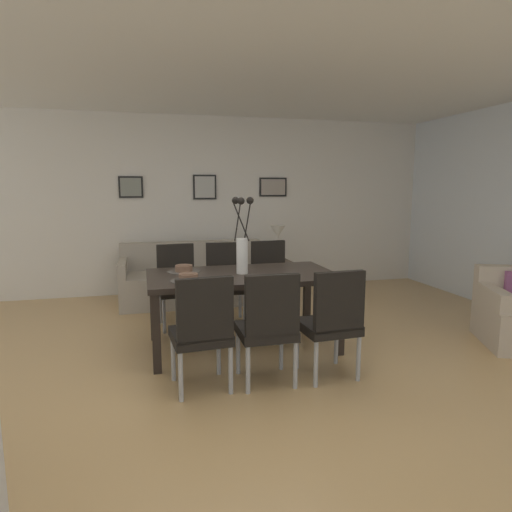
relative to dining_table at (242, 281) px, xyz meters
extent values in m
plane|color=tan|center=(-0.08, -0.65, -0.67)|extent=(9.00, 9.00, 0.00)
cube|color=silver|center=(-0.08, 2.60, 0.63)|extent=(9.00, 0.10, 2.60)
cube|color=white|center=(-0.08, -0.25, 1.97)|extent=(9.00, 7.20, 0.08)
cube|color=black|center=(0.00, 0.00, 0.05)|extent=(1.80, 0.99, 0.05)
cube|color=black|center=(0.84, 0.43, -0.32)|extent=(0.07, 0.07, 0.69)
cube|color=black|center=(-0.84, 0.43, -0.32)|extent=(0.07, 0.07, 0.69)
cube|color=black|center=(0.84, -0.43, -0.32)|extent=(0.07, 0.07, 0.69)
cube|color=black|center=(-0.84, -0.43, -0.32)|extent=(0.07, 0.07, 0.69)
cube|color=black|center=(-0.51, -0.80, -0.25)|extent=(0.47, 0.47, 0.08)
cube|color=black|center=(-0.50, -0.99, 0.01)|extent=(0.42, 0.09, 0.48)
cylinder|color=#9EA0A5|center=(-0.34, -0.59, -0.48)|extent=(0.04, 0.04, 0.38)
cylinder|color=#9EA0A5|center=(-0.72, -0.62, -0.48)|extent=(0.04, 0.04, 0.38)
cylinder|color=#9EA0A5|center=(-0.31, -0.97, -0.48)|extent=(0.04, 0.04, 0.38)
cylinder|color=#9EA0A5|center=(-0.69, -1.00, -0.48)|extent=(0.04, 0.04, 0.38)
cube|color=black|center=(-0.55, 0.81, -0.25)|extent=(0.47, 0.47, 0.08)
cube|color=black|center=(-0.57, 1.00, 0.01)|extent=(0.42, 0.09, 0.48)
cylinder|color=#9EA0A5|center=(-0.73, 0.61, -0.48)|extent=(0.04, 0.04, 0.38)
cylinder|color=#9EA0A5|center=(-0.35, 0.64, -0.48)|extent=(0.04, 0.04, 0.38)
cylinder|color=#9EA0A5|center=(-0.75, 0.99, -0.48)|extent=(0.04, 0.04, 0.38)
cylinder|color=#9EA0A5|center=(-0.38, 1.01, -0.48)|extent=(0.04, 0.04, 0.38)
cube|color=black|center=(0.01, -0.81, -0.25)|extent=(0.45, 0.45, 0.08)
cube|color=black|center=(0.01, -1.00, 0.01)|extent=(0.42, 0.07, 0.48)
cylinder|color=#9EA0A5|center=(0.20, -0.63, -0.48)|extent=(0.04, 0.04, 0.38)
cylinder|color=#9EA0A5|center=(-0.18, -0.62, -0.48)|extent=(0.04, 0.04, 0.38)
cylinder|color=#9EA0A5|center=(0.20, -1.01, -0.48)|extent=(0.04, 0.04, 0.38)
cylinder|color=#9EA0A5|center=(-0.18, -1.00, -0.48)|extent=(0.04, 0.04, 0.38)
cube|color=black|center=(-0.01, 0.81, -0.25)|extent=(0.47, 0.47, 0.08)
cube|color=black|center=(0.00, 1.00, 0.01)|extent=(0.42, 0.09, 0.48)
cylinder|color=#9EA0A5|center=(-0.22, 0.64, -0.48)|extent=(0.04, 0.04, 0.38)
cylinder|color=#9EA0A5|center=(0.16, 0.61, -0.48)|extent=(0.04, 0.04, 0.38)
cylinder|color=#9EA0A5|center=(-0.19, 1.02, -0.48)|extent=(0.04, 0.04, 0.38)
cylinder|color=#9EA0A5|center=(0.19, 0.99, -0.48)|extent=(0.04, 0.04, 0.38)
cube|color=black|center=(0.54, -0.82, -0.25)|extent=(0.47, 0.47, 0.08)
cube|color=black|center=(0.55, -1.01, 0.01)|extent=(0.42, 0.08, 0.48)
cylinder|color=#9EA0A5|center=(0.72, -0.62, -0.48)|extent=(0.04, 0.04, 0.38)
cylinder|color=#9EA0A5|center=(0.34, -0.65, -0.48)|extent=(0.04, 0.04, 0.38)
cylinder|color=#9EA0A5|center=(0.74, -1.00, -0.48)|extent=(0.04, 0.04, 0.38)
cylinder|color=#9EA0A5|center=(0.36, -1.02, -0.48)|extent=(0.04, 0.04, 0.38)
cube|color=black|center=(0.57, 0.85, -0.25)|extent=(0.46, 0.46, 0.08)
cube|color=black|center=(0.56, 1.04, 0.01)|extent=(0.42, 0.08, 0.48)
cylinder|color=#9EA0A5|center=(0.38, 0.65, -0.48)|extent=(0.04, 0.04, 0.38)
cylinder|color=#9EA0A5|center=(0.76, 0.67, -0.48)|extent=(0.04, 0.04, 0.38)
cylinder|color=#9EA0A5|center=(0.37, 1.03, -0.48)|extent=(0.04, 0.04, 0.38)
cylinder|color=#9EA0A5|center=(0.75, 1.05, -0.48)|extent=(0.04, 0.04, 0.38)
cylinder|color=white|center=(0.00, 0.00, 0.24)|extent=(0.11, 0.11, 0.34)
cylinder|color=black|center=(0.06, 0.02, 0.57)|extent=(0.05, 0.12, 0.37)
sphere|color=black|center=(0.09, 0.03, 0.77)|extent=(0.07, 0.07, 0.07)
cylinder|color=black|center=(-0.03, 0.05, 0.57)|extent=(0.08, 0.05, 0.38)
sphere|color=black|center=(-0.05, 0.08, 0.77)|extent=(0.07, 0.07, 0.07)
cylinder|color=black|center=(-0.02, -0.06, 0.57)|extent=(0.15, 0.06, 0.36)
sphere|color=black|center=(-0.03, -0.09, 0.77)|extent=(0.07, 0.07, 0.07)
cylinder|color=#4C4742|center=(-0.54, -0.22, 0.08)|extent=(0.32, 0.32, 0.01)
cylinder|color=brown|center=(-0.54, -0.22, 0.11)|extent=(0.17, 0.17, 0.06)
cylinder|color=brown|center=(-0.54, -0.22, 0.12)|extent=(0.13, 0.13, 0.04)
cylinder|color=#4C4742|center=(-0.54, 0.22, 0.08)|extent=(0.32, 0.32, 0.01)
cylinder|color=brown|center=(-0.54, 0.22, 0.11)|extent=(0.17, 0.17, 0.06)
cylinder|color=brown|center=(-0.54, 0.22, 0.12)|extent=(0.13, 0.13, 0.04)
cube|color=#A89E8E|center=(-0.25, 1.87, -0.46)|extent=(1.99, 0.84, 0.42)
cube|color=#A89E8E|center=(-0.25, 2.21, -0.06)|extent=(1.99, 0.16, 0.38)
cube|color=#A89E8E|center=(0.70, 1.87, -0.15)|extent=(0.10, 0.84, 0.20)
cube|color=#A89E8E|center=(-1.19, 1.87, -0.15)|extent=(0.10, 0.84, 0.20)
cube|color=#3D2D23|center=(0.95, 1.90, -0.41)|extent=(0.36, 0.36, 0.52)
cylinder|color=beige|center=(0.95, 1.90, -0.11)|extent=(0.12, 0.12, 0.08)
cylinder|color=beige|center=(0.95, 1.90, 0.07)|extent=(0.02, 0.02, 0.30)
cone|color=silver|center=(0.95, 1.90, 0.27)|extent=(0.22, 0.22, 0.18)
cube|color=#B7A893|center=(2.44, -0.56, -0.18)|extent=(0.39, 0.68, 0.18)
cube|color=black|center=(-1.06, 2.53, 0.90)|extent=(0.34, 0.02, 0.31)
cube|color=gray|center=(-1.06, 2.52, 0.90)|extent=(0.29, 0.01, 0.26)
cube|color=black|center=(0.00, 2.53, 0.90)|extent=(0.34, 0.02, 0.36)
cube|color=#B2B2AD|center=(0.00, 2.52, 0.90)|extent=(0.29, 0.01, 0.31)
cube|color=black|center=(1.06, 2.53, 0.90)|extent=(0.43, 0.02, 0.29)
cube|color=#9E9389|center=(1.06, 2.52, 0.90)|extent=(0.38, 0.01, 0.24)
camera|label=1|loc=(-0.92, -4.12, 0.90)|focal=31.17mm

